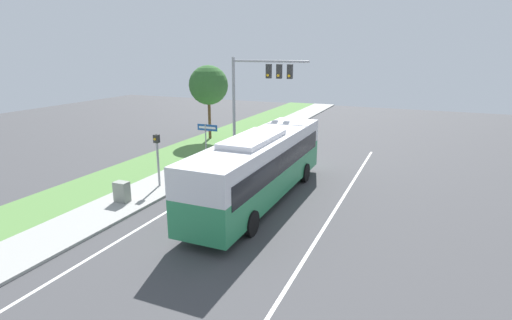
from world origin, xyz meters
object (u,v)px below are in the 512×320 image
signal_gantry (257,87)px  utility_cabinet (122,192)px  street_sign (207,137)px  bus (261,164)px  pedestrian_signal (157,152)px

signal_gantry → utility_cabinet: signal_gantry is taller
signal_gantry → street_sign: (-2.06, -3.21, -2.94)m
bus → signal_gantry: bearing=114.5°
bus → street_sign: 6.45m
utility_cabinet → signal_gantry: bearing=73.9°
signal_gantry → street_sign: size_ratio=2.35×
bus → pedestrian_signal: bus is taller
street_sign → utility_cabinet: street_sign is taller
signal_gantry → pedestrian_signal: (-2.70, -7.37, -2.96)m
street_sign → utility_cabinet: bearing=-96.9°
street_sign → utility_cabinet: 7.06m
bus → pedestrian_signal: 5.88m
pedestrian_signal → street_sign: (0.63, 4.16, 0.03)m
pedestrian_signal → utility_cabinet: bearing=-94.3°
signal_gantry → bus: bearing=-65.5°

